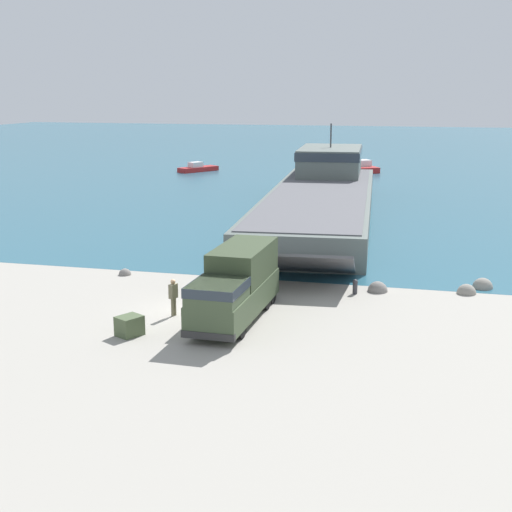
{
  "coord_description": "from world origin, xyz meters",
  "views": [
    {
      "loc": [
        11.46,
        -31.76,
        10.68
      ],
      "look_at": [
        2.48,
        4.39,
        1.96
      ],
      "focal_mm": 50.0,
      "sensor_mm": 36.0,
      "label": 1
    }
  ],
  "objects_px": {
    "moored_boat_a": "(198,168)",
    "moored_boat_b": "(361,167)",
    "landing_craft": "(322,193)",
    "military_truck": "(236,285)",
    "cargo_crate": "(129,326)",
    "soldier_on_ramp": "(173,295)",
    "mooring_bollard": "(355,286)"
  },
  "relations": [
    {
      "from": "moored_boat_b",
      "to": "mooring_bollard",
      "type": "distance_m",
      "value": 59.53
    },
    {
      "from": "soldier_on_ramp",
      "to": "mooring_bollard",
      "type": "xyz_separation_m",
      "value": [
        8.1,
        5.92,
        -0.63
      ]
    },
    {
      "from": "military_truck",
      "to": "soldier_on_ramp",
      "type": "height_order",
      "value": "military_truck"
    },
    {
      "from": "landing_craft",
      "to": "cargo_crate",
      "type": "height_order",
      "value": "landing_craft"
    },
    {
      "from": "military_truck",
      "to": "moored_boat_a",
      "type": "bearing_deg",
      "value": -158.27
    },
    {
      "from": "moored_boat_a",
      "to": "moored_boat_b",
      "type": "bearing_deg",
      "value": 47.84
    },
    {
      "from": "mooring_bollard",
      "to": "cargo_crate",
      "type": "height_order",
      "value": "cargo_crate"
    },
    {
      "from": "moored_boat_a",
      "to": "cargo_crate",
      "type": "relative_size",
      "value": 5.37
    },
    {
      "from": "landing_craft",
      "to": "moored_boat_b",
      "type": "xyz_separation_m",
      "value": [
        0.1,
        33.77,
        -1.24
      ]
    },
    {
      "from": "moored_boat_a",
      "to": "mooring_bollard",
      "type": "distance_m",
      "value": 60.08
    },
    {
      "from": "landing_craft",
      "to": "moored_boat_a",
      "type": "bearing_deg",
      "value": 122.41
    },
    {
      "from": "military_truck",
      "to": "cargo_crate",
      "type": "distance_m",
      "value": 5.39
    },
    {
      "from": "soldier_on_ramp",
      "to": "moored_boat_b",
      "type": "distance_m",
      "value": 65.23
    },
    {
      "from": "moored_boat_a",
      "to": "military_truck",
      "type": "bearing_deg",
      "value": -36.56
    },
    {
      "from": "military_truck",
      "to": "mooring_bollard",
      "type": "height_order",
      "value": "military_truck"
    },
    {
      "from": "military_truck",
      "to": "mooring_bollard",
      "type": "distance_m",
      "value": 7.66
    },
    {
      "from": "landing_craft",
      "to": "mooring_bollard",
      "type": "xyz_separation_m",
      "value": [
        5.72,
        -25.49,
        -1.32
      ]
    },
    {
      "from": "soldier_on_ramp",
      "to": "moored_boat_a",
      "type": "relative_size",
      "value": 0.32
    },
    {
      "from": "landing_craft",
      "to": "moored_boat_b",
      "type": "height_order",
      "value": "landing_craft"
    },
    {
      "from": "landing_craft",
      "to": "military_truck",
      "type": "distance_m",
      "value": 31.11
    },
    {
      "from": "mooring_bollard",
      "to": "cargo_crate",
      "type": "bearing_deg",
      "value": -134.86
    },
    {
      "from": "landing_craft",
      "to": "military_truck",
      "type": "xyz_separation_m",
      "value": [
        0.66,
        -31.1,
        -0.09
      ]
    },
    {
      "from": "moored_boat_a",
      "to": "moored_boat_b",
      "type": "distance_m",
      "value": 21.94
    },
    {
      "from": "soldier_on_ramp",
      "to": "mooring_bollard",
      "type": "distance_m",
      "value": 10.06
    },
    {
      "from": "landing_craft",
      "to": "military_truck",
      "type": "height_order",
      "value": "landing_craft"
    },
    {
      "from": "military_truck",
      "to": "moored_boat_b",
      "type": "bearing_deg",
      "value": -177.94
    },
    {
      "from": "military_truck",
      "to": "moored_boat_b",
      "type": "xyz_separation_m",
      "value": [
        -0.57,
        64.88,
        -1.15
      ]
    },
    {
      "from": "moored_boat_b",
      "to": "moored_boat_a",
      "type": "bearing_deg",
      "value": 164.88
    },
    {
      "from": "soldier_on_ramp",
      "to": "cargo_crate",
      "type": "bearing_deg",
      "value": 91.68
    },
    {
      "from": "moored_boat_b",
      "to": "soldier_on_ramp",
      "type": "bearing_deg",
      "value": -121.86
    },
    {
      "from": "cargo_crate",
      "to": "moored_boat_a",
      "type": "bearing_deg",
      "value": 105.86
    },
    {
      "from": "cargo_crate",
      "to": "moored_boat_b",
      "type": "bearing_deg",
      "value": 87.16
    }
  ]
}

